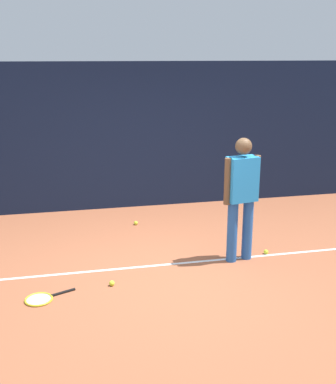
{
  "coord_description": "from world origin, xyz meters",
  "views": [
    {
      "loc": [
        -1.27,
        -5.47,
        2.74
      ],
      "look_at": [
        0.0,
        0.4,
        1.0
      ],
      "focal_mm": 44.7,
      "sensor_mm": 36.0,
      "label": 1
    }
  ],
  "objects_px": {
    "tennis_player": "(242,192)",
    "tennis_ball_far_left": "(266,252)",
    "tennis_racket": "(41,299)",
    "tennis_ball_mid_court": "(112,283)",
    "tennis_ball_near_player": "(136,223)"
  },
  "relations": [
    {
      "from": "tennis_racket",
      "to": "tennis_ball_far_left",
      "type": "bearing_deg",
      "value": 170.3
    },
    {
      "from": "tennis_player",
      "to": "tennis_racket",
      "type": "height_order",
      "value": "tennis_player"
    },
    {
      "from": "tennis_ball_near_player",
      "to": "tennis_player",
      "type": "bearing_deg",
      "value": -54.72
    },
    {
      "from": "tennis_ball_far_left",
      "to": "tennis_ball_near_player",
      "type": "bearing_deg",
      "value": 135.78
    },
    {
      "from": "tennis_ball_near_player",
      "to": "tennis_ball_far_left",
      "type": "height_order",
      "value": "same"
    },
    {
      "from": "tennis_ball_near_player",
      "to": "tennis_racket",
      "type": "bearing_deg",
      "value": -122.5
    },
    {
      "from": "tennis_racket",
      "to": "tennis_ball_mid_court",
      "type": "bearing_deg",
      "value": 169.58
    },
    {
      "from": "tennis_player",
      "to": "tennis_ball_near_player",
      "type": "distance_m",
      "value": 2.26
    },
    {
      "from": "tennis_ball_mid_court",
      "to": "tennis_ball_near_player",
      "type": "bearing_deg",
      "value": 73.79
    },
    {
      "from": "tennis_racket",
      "to": "tennis_ball_mid_court",
      "type": "height_order",
      "value": "tennis_ball_mid_court"
    },
    {
      "from": "tennis_racket",
      "to": "tennis_ball_far_left",
      "type": "xyz_separation_m",
      "value": [
        3.08,
        0.68,
        0.02
      ]
    },
    {
      "from": "tennis_player",
      "to": "tennis_ball_far_left",
      "type": "distance_m",
      "value": 1.04
    },
    {
      "from": "tennis_ball_mid_court",
      "to": "tennis_ball_far_left",
      "type": "bearing_deg",
      "value": 12.73
    },
    {
      "from": "tennis_player",
      "to": "tennis_ball_far_left",
      "type": "height_order",
      "value": "tennis_player"
    },
    {
      "from": "tennis_racket",
      "to": "tennis_ball_far_left",
      "type": "relative_size",
      "value": 9.61
    }
  ]
}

